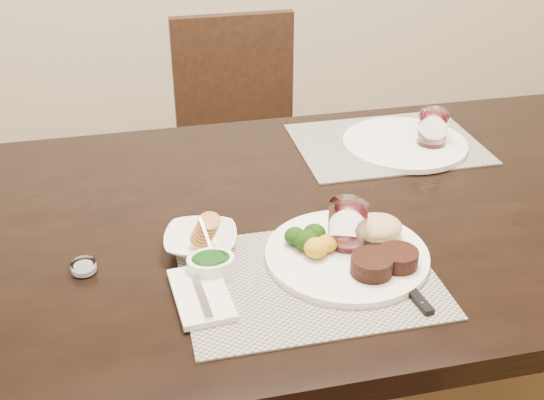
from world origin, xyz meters
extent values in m
cube|color=black|center=(0.00, 0.00, 0.72)|extent=(2.00, 1.00, 0.05)
cube|color=black|center=(0.00, 0.85, 0.43)|extent=(0.42, 0.42, 0.04)
cube|color=black|center=(-0.18, 0.67, 0.21)|extent=(0.04, 0.04, 0.41)
cube|color=black|center=(0.18, 0.67, 0.21)|extent=(0.04, 0.04, 0.41)
cube|color=black|center=(-0.18, 1.03, 0.21)|extent=(0.04, 0.04, 0.41)
cube|color=black|center=(0.18, 1.03, 0.21)|extent=(0.04, 0.04, 0.41)
cube|color=black|center=(0.00, 1.04, 0.68)|extent=(0.42, 0.04, 0.45)
cube|color=gray|center=(-0.08, -0.24, 0.75)|extent=(0.46, 0.34, 0.00)
cube|color=gray|center=(0.26, 0.27, 0.75)|extent=(0.46, 0.34, 0.00)
cylinder|color=white|center=(0.00, -0.19, 0.76)|extent=(0.31, 0.31, 0.01)
cylinder|color=black|center=(0.02, -0.26, 0.78)|extent=(0.08, 0.08, 0.03)
cylinder|color=black|center=(0.08, -0.25, 0.78)|extent=(0.07, 0.07, 0.03)
ellipsoid|color=tan|center=(0.07, -0.15, 0.79)|extent=(0.10, 0.09, 0.04)
ellipsoid|color=#1A3C0B|center=(-0.07, -0.16, 0.79)|extent=(0.05, 0.05, 0.04)
ellipsoid|color=gold|center=(-0.06, -0.19, 0.79)|extent=(0.05, 0.05, 0.04)
cube|color=white|center=(-0.28, -0.25, 0.76)|extent=(0.10, 0.17, 0.01)
cube|color=silver|center=(-0.28, -0.27, 0.77)|extent=(0.02, 0.12, 0.00)
cube|color=silver|center=(-0.28, -0.19, 0.77)|extent=(0.02, 0.05, 0.00)
cube|color=silver|center=(0.08, -0.24, 0.76)|extent=(0.03, 0.13, 0.00)
cube|color=black|center=(0.08, -0.34, 0.76)|extent=(0.03, 0.09, 0.01)
imported|color=white|center=(-0.26, -0.10, 0.77)|extent=(0.17, 0.17, 0.03)
cylinder|color=#B67F39|center=(-0.26, -0.10, 0.79)|extent=(0.04, 0.05, 0.04)
cylinder|color=white|center=(-0.26, -0.18, 0.77)|extent=(0.09, 0.09, 0.03)
cylinder|color=#0C360C|center=(-0.26, -0.18, 0.78)|extent=(0.07, 0.07, 0.01)
cube|color=silver|center=(-0.26, -0.12, 0.80)|extent=(0.01, 0.06, 0.04)
cylinder|color=silver|center=(0.01, -0.16, 0.81)|extent=(0.07, 0.07, 0.10)
cylinder|color=#3B050A|center=(0.01, -0.16, 0.77)|extent=(0.06, 0.06, 0.03)
cylinder|color=white|center=(0.30, 0.25, 0.76)|extent=(0.31, 0.31, 0.01)
cylinder|color=silver|center=(0.36, 0.22, 0.80)|extent=(0.07, 0.07, 0.10)
cylinder|color=#3B050A|center=(0.36, 0.22, 0.77)|extent=(0.06, 0.06, 0.02)
cylinder|color=silver|center=(-0.49, -0.12, 0.76)|extent=(0.05, 0.05, 0.02)
cylinder|color=silver|center=(-0.49, -0.12, 0.76)|extent=(0.04, 0.04, 0.01)
camera|label=1|loc=(-0.37, -1.20, 1.50)|focal=45.00mm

